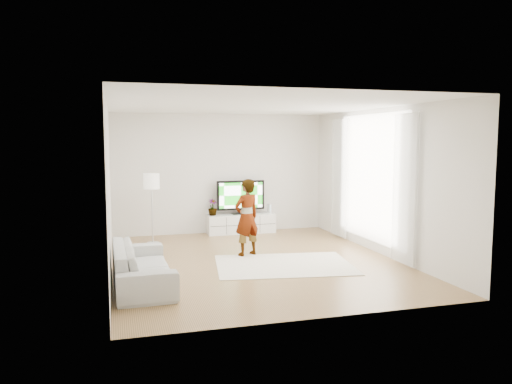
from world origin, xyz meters
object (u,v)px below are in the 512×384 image
object	(u,v)px
media_console	(241,224)
floor_lamp	(152,184)
television	(241,196)
sofa	(142,265)
player	(247,217)
rug	(284,265)

from	to	relation	value
media_console	floor_lamp	world-z (taller)	floor_lamp
television	floor_lamp	world-z (taller)	floor_lamp
sofa	floor_lamp	bearing A→B (deg)	-8.26
player	sofa	size ratio (longest dim) A/B	0.69
television	rug	xyz separation A→B (m)	(-0.02, -3.18, -0.87)
rug	floor_lamp	distance (m)	3.52
player	sofa	distance (m)	2.51
media_console	floor_lamp	distance (m)	2.42
rug	sofa	distance (m)	2.54
sofa	floor_lamp	size ratio (longest dim) A/B	1.42
player	sofa	bearing A→B (deg)	13.35
television	rug	size ratio (longest dim) A/B	0.48
media_console	player	bearing A→B (deg)	-101.46
television	sofa	size ratio (longest dim) A/B	0.54
television	player	world-z (taller)	player
player	floor_lamp	xyz separation A→B (m)	(-1.64, 1.67, 0.52)
media_console	television	world-z (taller)	television
television	sofa	xyz separation A→B (m)	(-2.48, -3.73, -0.57)
rug	media_console	bearing A→B (deg)	89.71
rug	floor_lamp	world-z (taller)	floor_lamp
media_console	player	xyz separation A→B (m)	(-0.46, -2.28, 0.51)
television	floor_lamp	bearing A→B (deg)	-163.14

